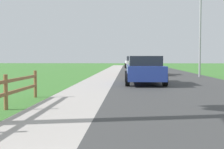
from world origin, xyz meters
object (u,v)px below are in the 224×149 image
at_px(parked_car_red, 147,66).
at_px(parked_car_white, 132,62).
at_px(parked_car_silver, 140,64).
at_px(street_lamp, 202,25).
at_px(parked_suv_blue, 144,70).

xyz_separation_m(parked_car_red, parked_car_white, (-0.95, 16.57, 0.09)).
bearing_deg(parked_car_silver, parked_car_red, -88.41).
height_order(parked_car_silver, street_lamp, street_lamp).
xyz_separation_m(parked_car_white, street_lamp, (4.71, -19.42, 2.97)).
bearing_deg(parked_car_white, parked_car_red, -86.71).
bearing_deg(parked_car_red, street_lamp, -37.11).
distance_m(parked_suv_blue, parked_car_silver, 17.94).
bearing_deg(parked_car_silver, parked_car_white, 95.30).
bearing_deg(parked_car_red, parked_suv_blue, -94.97).
relative_size(parked_car_red, parked_car_white, 0.88).
distance_m(parked_car_white, street_lamp, 20.20).
distance_m(parked_suv_blue, street_lamp, 8.18).
bearing_deg(parked_suv_blue, parked_car_silver, 88.31).
bearing_deg(parked_suv_blue, parked_car_red, 85.03).
bearing_deg(parked_car_white, parked_suv_blue, -89.61).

